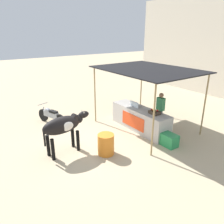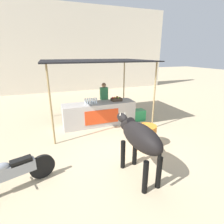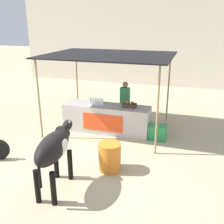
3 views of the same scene
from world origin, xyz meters
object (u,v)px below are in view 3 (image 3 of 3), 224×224
(fruit_crate, at_px, (129,105))
(cooler_box, at_px, (157,132))
(vendor_behind_counter, at_px, (125,103))
(water_barrel, at_px, (110,157))
(stall_counter, at_px, (106,118))
(cow, at_px, (54,148))

(fruit_crate, bearing_deg, cooler_box, -8.74)
(fruit_crate, distance_m, vendor_behind_counter, 0.80)
(vendor_behind_counter, distance_m, water_barrel, 3.20)
(fruit_crate, bearing_deg, stall_counter, -176.03)
(cooler_box, relative_size, cow, 0.33)
(stall_counter, distance_m, cow, 3.55)
(vendor_behind_counter, bearing_deg, cooler_box, -32.54)
(cow, bearing_deg, fruit_crate, 76.89)
(vendor_behind_counter, xyz_separation_m, cooler_box, (1.33, -0.85, -0.61))
(cooler_box, height_order, water_barrel, water_barrel)
(vendor_behind_counter, relative_size, cow, 0.90)
(fruit_crate, distance_m, cow, 3.66)
(water_barrel, bearing_deg, cooler_box, 68.45)
(fruit_crate, bearing_deg, water_barrel, -87.84)
(stall_counter, bearing_deg, vendor_behind_counter, 58.61)
(stall_counter, height_order, vendor_behind_counter, vendor_behind_counter)
(cooler_box, xyz_separation_m, water_barrel, (-0.90, -2.28, 0.14))
(vendor_behind_counter, height_order, cow, vendor_behind_counter)
(fruit_crate, relative_size, water_barrel, 0.59)
(stall_counter, relative_size, vendor_behind_counter, 1.82)
(stall_counter, height_order, cooler_box, stall_counter)
(cooler_box, distance_m, water_barrel, 2.46)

